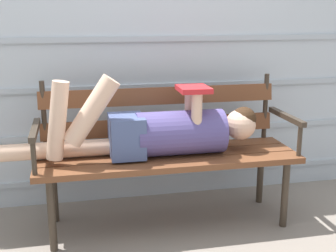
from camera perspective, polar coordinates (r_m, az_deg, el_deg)
ground_plane at (r=2.83m, az=0.27°, el=-12.86°), size 12.00×12.00×0.00m
house_siding at (r=3.06m, az=-1.96°, el=11.12°), size 4.45×0.08×2.24m
park_bench at (r=2.76m, az=-0.30°, el=-2.41°), size 1.58×0.49×0.90m
reclining_person at (r=2.65m, az=-1.40°, el=-0.58°), size 1.70×0.27×0.51m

